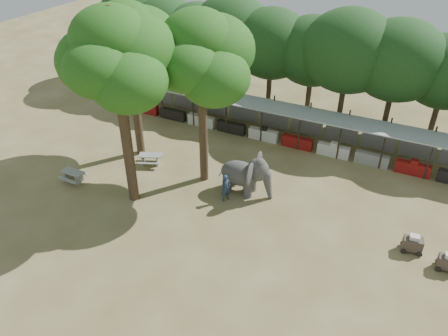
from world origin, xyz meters
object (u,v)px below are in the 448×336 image
at_px(yard_tree_left, 129,44).
at_px(cart_front, 448,262).
at_px(elephant, 246,174).
at_px(picnic_table_far, 150,158).
at_px(handler, 226,188).
at_px(yard_tree_center, 116,58).
at_px(yard_tree_back, 200,57).
at_px(cart_back, 413,243).
at_px(picnic_table_near, 73,175).

distance_m(yard_tree_left, cart_front, 23.15).
height_order(elephant, picnic_table_far, elephant).
distance_m(elephant, handler, 1.63).
xyz_separation_m(yard_tree_center, yard_tree_back, (3.00, 4.00, -0.67)).
height_order(handler, picnic_table_far, handler).
relative_size(picnic_table_far, cart_back, 1.64).
height_order(yard_tree_center, cart_front, yard_tree_center).
distance_m(yard_tree_left, yard_tree_back, 6.09).
distance_m(yard_tree_back, handler, 8.21).
bearing_deg(picnic_table_near, yard_tree_center, 6.44).
relative_size(yard_tree_center, picnic_table_near, 7.47).
relative_size(yard_tree_back, picnic_table_near, 7.05).
height_order(yard_tree_back, handler, yard_tree_back).
height_order(yard_tree_back, picnic_table_far, yard_tree_back).
height_order(yard_tree_center, handler, yard_tree_center).
relative_size(yard_tree_center, yard_tree_back, 1.06).
relative_size(yard_tree_center, elephant, 3.30).
relative_size(yard_tree_back, picnic_table_far, 5.64).
relative_size(handler, cart_front, 1.67).
distance_m(yard_tree_left, picnic_table_near, 9.56).
bearing_deg(cart_front, picnic_table_far, 171.41).
bearing_deg(cart_back, yard_tree_left, 164.62).
relative_size(yard_tree_back, elephant, 3.11).
xyz_separation_m(picnic_table_near, cart_back, (21.52, 2.97, 0.03)).
bearing_deg(cart_front, cart_back, 156.87).
xyz_separation_m(yard_tree_center, elephant, (6.33, 3.60, -7.81)).
distance_m(picnic_table_far, cart_back, 18.10).
relative_size(picnic_table_far, cart_front, 1.79).
height_order(yard_tree_back, cart_back, yard_tree_back).
distance_m(elephant, picnic_table_near, 11.79).
xyz_separation_m(yard_tree_left, picnic_table_near, (-1.71, -5.42, -7.68)).
xyz_separation_m(handler, cart_back, (11.26, 0.30, -0.39)).
bearing_deg(cart_back, picnic_table_far, 167.93).
bearing_deg(handler, elephant, 2.62).
bearing_deg(handler, cart_back, -55.42).
height_order(picnic_table_near, cart_front, cart_front).
xyz_separation_m(yard_tree_left, handler, (8.54, -2.75, -7.26)).
bearing_deg(handler, picnic_table_near, 137.69).
bearing_deg(picnic_table_far, cart_front, -28.30).
distance_m(picnic_table_near, picnic_table_far, 5.40).
distance_m(yard_tree_left, cart_back, 21.37).
bearing_deg(handler, yard_tree_back, 88.54).
bearing_deg(yard_tree_center, yard_tree_back, 53.14).
bearing_deg(yard_tree_back, handler, -34.53).
height_order(yard_tree_back, cart_front, yard_tree_back).
bearing_deg(elephant, yard_tree_left, 169.35).
relative_size(picnic_table_near, cart_back, 1.31).
xyz_separation_m(yard_tree_back, elephant, (3.33, -0.40, -7.14)).
distance_m(yard_tree_back, picnic_table_near, 11.98).
xyz_separation_m(yard_tree_back, picnic_table_far, (-4.25, -0.27, -8.02)).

